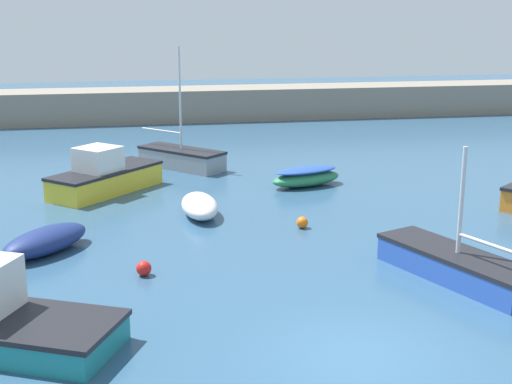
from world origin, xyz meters
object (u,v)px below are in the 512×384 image
Objects in this scene: rowboat_with_red_cover at (306,177)px; sailboat_tall_mast at (182,158)px; rowboat_white_midwater at (200,206)px; motorboat_grey_hull at (104,176)px; open_tender_yellow at (46,241)px; mooring_buoy_orange at (302,222)px; mooring_buoy_red at (144,268)px; sailboat_short_mast at (457,265)px.

sailboat_tall_mast is (-4.78, 4.33, 0.08)m from rowboat_with_red_cover.
rowboat_white_midwater is 0.51× the size of sailboat_tall_mast.
motorboat_grey_hull is 1.73× the size of rowboat_white_midwater.
open_tender_yellow reaches higher than mooring_buoy_orange.
rowboat_with_red_cover is at bearing 74.56° from mooring_buoy_orange.
mooring_buoy_red is at bearing -52.11° from sailboat_tall_mast.
open_tender_yellow is 1.15× the size of rowboat_white_midwater.
rowboat_white_midwater is at bearing 18.56° from sailboat_short_mast.
motorboat_grey_hull reaches higher than mooring_buoy_red.
rowboat_with_red_cover is 5.82m from mooring_buoy_orange.
rowboat_with_red_cover is 5.97m from rowboat_white_midwater.
motorboat_grey_hull is 9.55m from mooring_buoy_red.
rowboat_white_midwater is 3.82m from mooring_buoy_orange.
sailboat_short_mast reaches higher than open_tender_yellow.
sailboat_tall_mast is at bearing -2.05° from rowboat_white_midwater.
rowboat_with_red_cover is 1.04× the size of open_tender_yellow.
rowboat_with_red_cover is at bearing 52.80° from mooring_buoy_red.
motorboat_grey_hull is 0.87× the size of sailboat_tall_mast.
rowboat_white_midwater reaches higher than mooring_buoy_orange.
rowboat_with_red_cover reaches higher than rowboat_white_midwater.
motorboat_grey_hull reaches higher than rowboat_with_red_cover.
mooring_buoy_red is at bearing 55.90° from sailboat_short_mast.
sailboat_tall_mast is at bearing 0.34° from sailboat_short_mast.
rowboat_with_red_cover is at bearing -55.24° from rowboat_white_midwater.
sailboat_short_mast is 1.51× the size of rowboat_with_red_cover.
rowboat_white_midwater reaches higher than mooring_buoy_red.
sailboat_short_mast is at bearing -96.62° from motorboat_grey_hull.
rowboat_with_red_cover is 11.75m from open_tender_yellow.
rowboat_white_midwater is at bearing -96.71° from motorboat_grey_hull.
rowboat_with_red_cover is (-1.44, 10.86, -0.01)m from sailboat_short_mast.
rowboat_white_midwater is (-4.77, -3.58, -0.02)m from rowboat_with_red_cover.
open_tender_yellow is 0.58× the size of sailboat_tall_mast.
motorboat_grey_hull is at bearing -83.69° from sailboat_tall_mast.
motorboat_grey_hull is at bearing 38.28° from rowboat_white_midwater.
rowboat_white_midwater is at bearing -161.05° from rowboat_with_red_cover.
sailboat_short_mast is 11.93m from open_tender_yellow.
sailboat_tall_mast is at bearing 108.00° from mooring_buoy_orange.
open_tender_yellow is 8.23m from mooring_buoy_orange.
motorboat_grey_hull is 12.36× the size of mooring_buoy_orange.
sailboat_tall_mast is 14.13× the size of mooring_buoy_orange.
mooring_buoy_orange is (-2.99, 5.25, -0.21)m from sailboat_short_mast.
mooring_buoy_red is (-2.11, -5.49, -0.17)m from rowboat_white_midwater.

